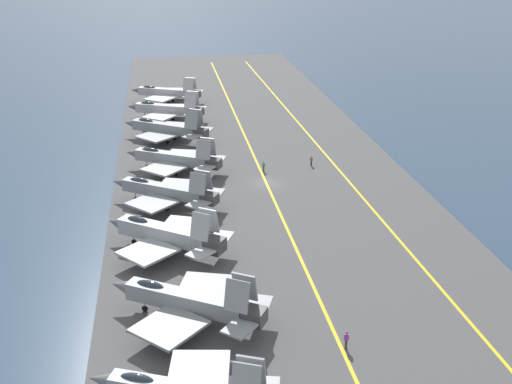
{
  "coord_description": "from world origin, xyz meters",
  "views": [
    {
      "loc": [
        -88.42,
        14.92,
        35.52
      ],
      "look_at": [
        -9.4,
        2.97,
        2.9
      ],
      "focal_mm": 45.0,
      "sensor_mm": 36.0,
      "label": 1
    }
  ],
  "objects_px": {
    "parked_jet_sixth": "(166,128)",
    "crew_brown_vest": "(311,160)",
    "crew_purple_vest": "(346,339)",
    "crew_green_vest": "(264,166)",
    "parked_jet_seventh": "(166,109)",
    "parked_jet_fourth": "(165,191)",
    "parked_jet_fifth": "(174,158)",
    "parked_jet_third": "(165,234)",
    "parked_jet_eighth": "(167,92)",
    "parked_jet_second": "(188,301)"
  },
  "relations": [
    {
      "from": "parked_jet_sixth",
      "to": "crew_brown_vest",
      "type": "relative_size",
      "value": 9.65
    },
    {
      "from": "crew_purple_vest",
      "to": "crew_green_vest",
      "type": "bearing_deg",
      "value": -0.05
    },
    {
      "from": "parked_jet_seventh",
      "to": "crew_purple_vest",
      "type": "bearing_deg",
      "value": -169.5
    },
    {
      "from": "parked_jet_fourth",
      "to": "parked_jet_fifth",
      "type": "height_order",
      "value": "parked_jet_fifth"
    },
    {
      "from": "parked_jet_third",
      "to": "parked_jet_eighth",
      "type": "xyz_separation_m",
      "value": [
        71.0,
        -1.67,
        0.04
      ]
    },
    {
      "from": "parked_jet_fourth",
      "to": "parked_jet_seventh",
      "type": "bearing_deg",
      "value": -1.43
    },
    {
      "from": "crew_purple_vest",
      "to": "parked_jet_third",
      "type": "bearing_deg",
      "value": 36.13
    },
    {
      "from": "parked_jet_fifth",
      "to": "parked_jet_sixth",
      "type": "xyz_separation_m",
      "value": [
        16.42,
        0.84,
        0.09
      ]
    },
    {
      "from": "parked_jet_seventh",
      "to": "crew_green_vest",
      "type": "bearing_deg",
      "value": -154.88
    },
    {
      "from": "parked_jet_fifth",
      "to": "parked_jet_sixth",
      "type": "distance_m",
      "value": 16.44
    },
    {
      "from": "parked_jet_second",
      "to": "parked_jet_sixth",
      "type": "distance_m",
      "value": 58.36
    },
    {
      "from": "parked_jet_third",
      "to": "parked_jet_seventh",
      "type": "distance_m",
      "value": 55.99
    },
    {
      "from": "parked_jet_seventh",
      "to": "crew_purple_vest",
      "type": "distance_m",
      "value": 78.8
    },
    {
      "from": "parked_jet_seventh",
      "to": "crew_brown_vest",
      "type": "distance_m",
      "value": 36.88
    },
    {
      "from": "parked_jet_fourth",
      "to": "crew_purple_vest",
      "type": "height_order",
      "value": "parked_jet_fourth"
    },
    {
      "from": "parked_jet_seventh",
      "to": "parked_jet_fifth",
      "type": "bearing_deg",
      "value": -178.97
    },
    {
      "from": "parked_jet_fifth",
      "to": "crew_purple_vest",
      "type": "distance_m",
      "value": 50.35
    },
    {
      "from": "parked_jet_second",
      "to": "crew_brown_vest",
      "type": "height_order",
      "value": "parked_jet_second"
    },
    {
      "from": "crew_green_vest",
      "to": "parked_jet_seventh",
      "type": "bearing_deg",
      "value": 25.12
    },
    {
      "from": "parked_jet_eighth",
      "to": "crew_green_vest",
      "type": "relative_size",
      "value": 9.42
    },
    {
      "from": "parked_jet_third",
      "to": "parked_jet_fifth",
      "type": "distance_m",
      "value": 26.96
    },
    {
      "from": "parked_jet_second",
      "to": "parked_jet_sixth",
      "type": "relative_size",
      "value": 0.98
    },
    {
      "from": "parked_jet_seventh",
      "to": "parked_jet_fourth",
      "type": "bearing_deg",
      "value": 178.57
    },
    {
      "from": "parked_jet_second",
      "to": "parked_jet_fourth",
      "type": "xyz_separation_m",
      "value": [
        28.47,
        1.57,
        0.07
      ]
    },
    {
      "from": "parked_jet_third",
      "to": "parked_jet_fifth",
      "type": "height_order",
      "value": "parked_jet_third"
    },
    {
      "from": "parked_jet_seventh",
      "to": "parked_jet_eighth",
      "type": "relative_size",
      "value": 0.99
    },
    {
      "from": "parked_jet_fifth",
      "to": "parked_jet_seventh",
      "type": "height_order",
      "value": "parked_jet_seventh"
    },
    {
      "from": "crew_brown_vest",
      "to": "parked_jet_second",
      "type": "bearing_deg",
      "value": 152.33
    },
    {
      "from": "crew_green_vest",
      "to": "crew_purple_vest",
      "type": "bearing_deg",
      "value": 179.95
    },
    {
      "from": "parked_jet_third",
      "to": "crew_green_vest",
      "type": "xyz_separation_m",
      "value": [
        25.26,
        -15.73,
        -1.43
      ]
    },
    {
      "from": "parked_jet_sixth",
      "to": "parked_jet_seventh",
      "type": "height_order",
      "value": "parked_jet_sixth"
    },
    {
      "from": "parked_jet_third",
      "to": "parked_jet_fourth",
      "type": "distance_m",
      "value": 13.44
    },
    {
      "from": "parked_jet_third",
      "to": "parked_jet_fifth",
      "type": "bearing_deg",
      "value": -3.95
    },
    {
      "from": "parked_jet_third",
      "to": "parked_jet_seventh",
      "type": "relative_size",
      "value": 0.96
    },
    {
      "from": "parked_jet_fourth",
      "to": "parked_jet_fifth",
      "type": "xyz_separation_m",
      "value": [
        13.46,
        -1.58,
        -0.06
      ]
    },
    {
      "from": "parked_jet_second",
      "to": "parked_jet_fourth",
      "type": "distance_m",
      "value": 28.52
    },
    {
      "from": "parked_jet_second",
      "to": "crew_purple_vest",
      "type": "bearing_deg",
      "value": -115.01
    },
    {
      "from": "parked_jet_third",
      "to": "parked_jet_fourth",
      "type": "relative_size",
      "value": 0.97
    },
    {
      "from": "parked_jet_second",
      "to": "parked_jet_eighth",
      "type": "relative_size",
      "value": 0.99
    },
    {
      "from": "parked_jet_third",
      "to": "parked_jet_sixth",
      "type": "xyz_separation_m",
      "value": [
        43.32,
        -1.02,
        0.04
      ]
    },
    {
      "from": "parked_jet_second",
      "to": "crew_purple_vest",
      "type": "relative_size",
      "value": 8.81
    },
    {
      "from": "parked_jet_fourth",
      "to": "parked_jet_sixth",
      "type": "distance_m",
      "value": 29.89
    },
    {
      "from": "parked_jet_fifth",
      "to": "crew_purple_vest",
      "type": "bearing_deg",
      "value": -164.05
    },
    {
      "from": "parked_jet_third",
      "to": "parked_jet_sixth",
      "type": "relative_size",
      "value": 0.93
    },
    {
      "from": "parked_jet_fifth",
      "to": "crew_green_vest",
      "type": "height_order",
      "value": "parked_jet_fifth"
    },
    {
      "from": "parked_jet_eighth",
      "to": "crew_green_vest",
      "type": "bearing_deg",
      "value": -162.91
    },
    {
      "from": "parked_jet_eighth",
      "to": "parked_jet_sixth",
      "type": "bearing_deg",
      "value": 178.66
    },
    {
      "from": "crew_brown_vest",
      "to": "crew_green_vest",
      "type": "relative_size",
      "value": 0.99
    },
    {
      "from": "parked_jet_sixth",
      "to": "crew_green_vest",
      "type": "xyz_separation_m",
      "value": [
        -18.05,
        -14.71,
        -1.47
      ]
    },
    {
      "from": "parked_jet_seventh",
      "to": "crew_purple_vest",
      "type": "xyz_separation_m",
      "value": [
        -77.47,
        -14.36,
        -1.6
      ]
    }
  ]
}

